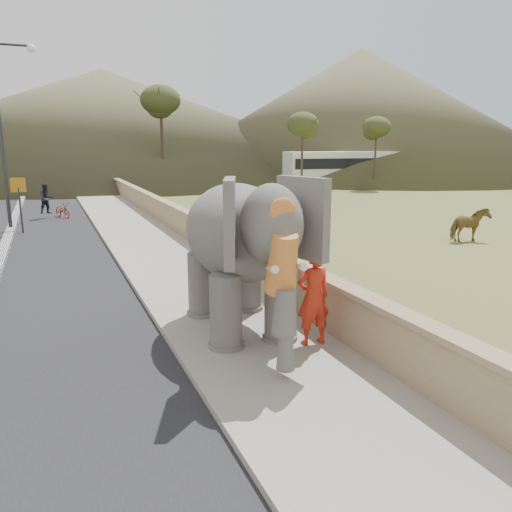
{
  "coord_description": "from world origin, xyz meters",
  "views": [
    {
      "loc": [
        -3.41,
        -6.26,
        3.81
      ],
      "look_at": [
        0.2,
        2.35,
        1.7
      ],
      "focal_mm": 35.0,
      "sensor_mm": 36.0,
      "label": 1
    }
  ],
  "objects_px": {
    "lamppost": "(7,118)",
    "cow": "(469,225)",
    "motorcyclist": "(55,204)",
    "elephant_and_man": "(239,254)"
  },
  "relations": [
    {
      "from": "lamppost",
      "to": "cow",
      "type": "relative_size",
      "value": 5.03
    },
    {
      "from": "cow",
      "to": "motorcyclist",
      "type": "height_order",
      "value": "motorcyclist"
    },
    {
      "from": "lamppost",
      "to": "elephant_and_man",
      "type": "xyz_separation_m",
      "value": [
        4.71,
        -15.18,
        -3.2
      ]
    },
    {
      "from": "cow",
      "to": "motorcyclist",
      "type": "relative_size",
      "value": 0.87
    },
    {
      "from": "lamppost",
      "to": "motorcyclist",
      "type": "xyz_separation_m",
      "value": [
        1.6,
        3.66,
        -4.14
      ]
    },
    {
      "from": "cow",
      "to": "elephant_and_man",
      "type": "xyz_separation_m",
      "value": [
        -11.86,
        -5.63,
        1.0
      ]
    },
    {
      "from": "lamppost",
      "to": "motorcyclist",
      "type": "height_order",
      "value": "lamppost"
    },
    {
      "from": "elephant_and_man",
      "to": "cow",
      "type": "bearing_deg",
      "value": 25.4
    },
    {
      "from": "elephant_and_man",
      "to": "motorcyclist",
      "type": "xyz_separation_m",
      "value": [
        -3.1,
        18.84,
        -0.94
      ]
    },
    {
      "from": "motorcyclist",
      "to": "cow",
      "type": "bearing_deg",
      "value": -41.44
    }
  ]
}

